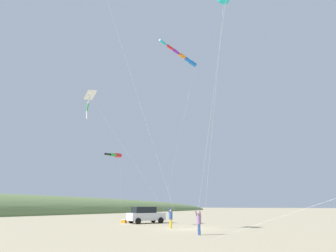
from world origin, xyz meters
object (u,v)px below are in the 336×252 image
(kite_windsock_black_fish_shape, at_px, (115,155))
(kite_windsock_purple_drifting, at_px, (184,57))
(cooler_box, at_px, (124,221))
(person_adult_flyer, at_px, (171,217))
(kite_delta_yellow_midlevel, at_px, (89,95))
(parked_car, at_px, (145,215))
(person_child_green_jacket, at_px, (199,221))

(kite_windsock_black_fish_shape, height_order, kite_windsock_purple_drifting, kite_windsock_purple_drifting)
(cooler_box, distance_m, person_adult_flyer, 9.61)
(kite_windsock_black_fish_shape, bearing_deg, kite_delta_yellow_midlevel, 110.37)
(parked_car, bearing_deg, kite_windsock_purple_drifting, 166.04)
(cooler_box, relative_size, person_child_green_jacket, 0.38)
(kite_windsock_purple_drifting, bearing_deg, person_adult_flyer, 87.60)
(person_child_green_jacket, height_order, kite_delta_yellow_midlevel, kite_delta_yellow_midlevel)
(kite_delta_yellow_midlevel, distance_m, kite_windsock_purple_drifting, 13.00)
(cooler_box, distance_m, kite_windsock_purple_drifting, 20.98)
(cooler_box, relative_size, kite_windsock_purple_drifting, 0.03)
(cooler_box, bearing_deg, person_adult_flyer, 157.10)
(person_adult_flyer, relative_size, person_child_green_jacket, 1.06)
(kite_windsock_purple_drifting, bearing_deg, cooler_box, -5.33)
(cooler_box, xyz_separation_m, kite_windsock_black_fish_shape, (-1.56, 3.81, 7.23))
(cooler_box, height_order, kite_windsock_purple_drifting, kite_windsock_purple_drifting)
(person_child_green_jacket, xyz_separation_m, kite_windsock_black_fish_shape, (12.06, -3.94, 6.54))
(kite_windsock_black_fish_shape, bearing_deg, parked_car, -103.01)
(cooler_box, bearing_deg, kite_windsock_purple_drifting, 174.67)
(cooler_box, bearing_deg, kite_delta_yellow_midlevel, 111.06)
(person_child_green_jacket, xyz_separation_m, kite_windsock_purple_drifting, (4.67, -6.92, 18.26))
(person_adult_flyer, distance_m, kite_delta_yellow_midlevel, 13.58)
(person_child_green_jacket, bearing_deg, kite_windsock_purple_drifting, -55.98)
(kite_windsock_black_fish_shape, bearing_deg, person_child_green_jacket, 161.92)
(kite_delta_yellow_midlevel, bearing_deg, cooler_box, -68.94)
(parked_car, height_order, kite_windsock_black_fish_shape, kite_windsock_black_fish_shape)
(parked_car, distance_m, person_child_green_jacket, 13.90)
(parked_car, bearing_deg, kite_delta_yellow_midlevel, 97.02)
(cooler_box, height_order, person_adult_flyer, person_adult_flyer)
(person_child_green_jacket, height_order, kite_windsock_black_fish_shape, kite_windsock_black_fish_shape)
(parked_car, relative_size, kite_delta_yellow_midlevel, 0.38)
(parked_car, height_order, kite_delta_yellow_midlevel, kite_delta_yellow_midlevel)
(kite_delta_yellow_midlevel, bearing_deg, person_child_green_jacket, -165.10)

